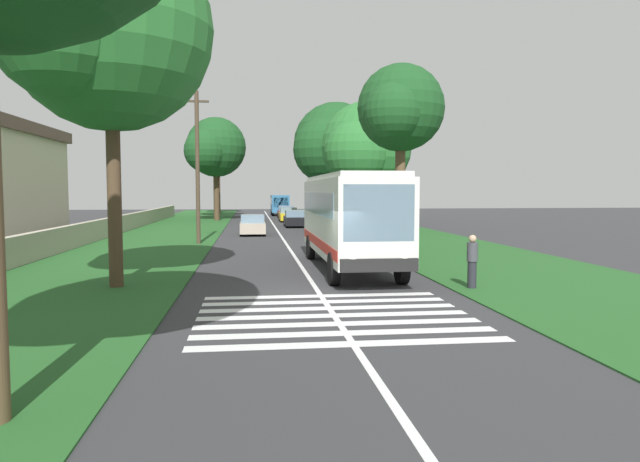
{
  "coord_description": "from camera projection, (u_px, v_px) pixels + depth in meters",
  "views": [
    {
      "loc": [
        -17.49,
        2.05,
        3.13
      ],
      "look_at": [
        4.06,
        -0.54,
        1.6
      ],
      "focal_mm": 32.36,
      "sensor_mm": 36.0,
      "label": 1
    }
  ],
  "objects": [
    {
      "name": "coach_bus",
      "position": [
        348.0,
        215.0,
        22.89
      ],
      "size": [
        11.16,
        2.62,
        3.73
      ],
      "color": "silver",
      "rests_on": "ground"
    },
    {
      "name": "roadside_tree_right_1",
      "position": [
        333.0,
        147.0,
        50.48
      ],
      "size": [
        9.05,
        7.66,
        10.83
      ],
      "color": "brown",
      "rests_on": "grass_verge_right"
    },
    {
      "name": "trailing_car_1",
      "position": [
        295.0,
        219.0,
        49.68
      ],
      "size": [
        4.3,
        1.78,
        1.43
      ],
      "color": "black",
      "rests_on": "ground"
    },
    {
      "name": "roadside_wall",
      "position": [
        98.0,
        230.0,
        36.16
      ],
      "size": [
        70.0,
        0.4,
        1.25
      ],
      "primitive_type": "cube",
      "color": "#B2A893",
      "rests_on": "grass_verge_left"
    },
    {
      "name": "roadside_tree_left_4",
      "position": [
        105.0,
        34.0,
        18.03
      ],
      "size": [
        7.56,
        6.4,
        11.35
      ],
      "color": "#4C3826",
      "rests_on": "grass_verge_left"
    },
    {
      "name": "zebra_crossing",
      "position": [
        334.0,
        315.0,
        14.43
      ],
      "size": [
        5.85,
        6.8,
        0.01
      ],
      "color": "silver",
      "rests_on": "ground"
    },
    {
      "name": "trailing_minibus_0",
      "position": [
        280.0,
        203.0,
        72.47
      ],
      "size": [
        6.0,
        2.14,
        2.53
      ],
      "color": "teal",
      "rests_on": "ground"
    },
    {
      "name": "trailing_car_2",
      "position": [
        288.0,
        215.0,
        58.17
      ],
      "size": [
        4.3,
        1.78,
        1.43
      ],
      "color": "gold",
      "rests_on": "ground"
    },
    {
      "name": "roadside_tree_left_0",
      "position": [
        217.0,
        153.0,
        77.89
      ],
      "size": [
        6.49,
        5.52,
        11.06
      ],
      "color": "#4C3826",
      "rests_on": "grass_verge_left"
    },
    {
      "name": "roadside_tree_right_0",
      "position": [
        321.0,
        156.0,
        68.07
      ],
      "size": [
        5.49,
        4.59,
        9.57
      ],
      "color": "#3D2D1E",
      "rests_on": "grass_verge_right"
    },
    {
      "name": "grass_verge_left",
      "position": [
        139.0,
        247.0,
        31.66
      ],
      "size": [
        120.0,
        8.0,
        0.04
      ],
      "primitive_type": "cube",
      "color": "#235623",
      "rests_on": "ground"
    },
    {
      "name": "centre_line",
      "position": [
        288.0,
        246.0,
        32.64
      ],
      "size": [
        110.0,
        0.16,
        0.01
      ],
      "primitive_type": "cube",
      "color": "silver",
      "rests_on": "ground"
    },
    {
      "name": "roadside_tree_left_2",
      "position": [
        214.0,
        149.0,
        59.13
      ],
      "size": [
        7.76,
        6.16,
        10.59
      ],
      "color": "#4C3826",
      "rests_on": "grass_verge_left"
    },
    {
      "name": "pedestrian",
      "position": [
        472.0,
        261.0,
        18.23
      ],
      "size": [
        0.34,
        0.34,
        1.69
      ],
      "color": "#26262D",
      "rests_on": "grass_verge_right"
    },
    {
      "name": "utility_pole",
      "position": [
        197.0,
        165.0,
        33.25
      ],
      "size": [
        0.24,
        1.4,
        8.79
      ],
      "color": "#473828",
      "rests_on": "grass_verge_left"
    },
    {
      "name": "ground",
      "position": [
        318.0,
        292.0,
        17.78
      ],
      "size": [
        160.0,
        160.0,
        0.0
      ],
      "primitive_type": "plane",
      "color": "#333335"
    },
    {
      "name": "roadside_tree_right_3",
      "position": [
        399.0,
        111.0,
        29.58
      ],
      "size": [
        5.2,
        4.49,
        9.58
      ],
      "color": "brown",
      "rests_on": "grass_verge_right"
    },
    {
      "name": "trailing_car_0",
      "position": [
        253.0,
        225.0,
        40.83
      ],
      "size": [
        4.3,
        1.78,
        1.43
      ],
      "color": "#B7A893",
      "rests_on": "ground"
    },
    {
      "name": "trailing_car_3",
      "position": [
        286.0,
        212.0,
        64.81
      ],
      "size": [
        4.3,
        1.78,
        1.43
      ],
      "color": "#B21E1E",
      "rests_on": "ground"
    },
    {
      "name": "roadside_tree_left_1",
      "position": [
        214.0,
        149.0,
        67.45
      ],
      "size": [
        7.15,
        5.96,
        11.15
      ],
      "color": "#4C3826",
      "rests_on": "grass_verge_left"
    },
    {
      "name": "grass_verge_right",
      "position": [
        428.0,
        244.0,
        33.61
      ],
      "size": [
        120.0,
        8.0,
        0.04
      ],
      "primitive_type": "cube",
      "color": "#235623",
      "rests_on": "ground"
    },
    {
      "name": "roadside_tree_right_4",
      "position": [
        327.0,
        153.0,
        61.4
      ],
      "size": [
        8.18,
        6.81,
        10.69
      ],
      "color": "brown",
      "rests_on": "grass_verge_right"
    },
    {
      "name": "roadside_tree_right_2",
      "position": [
        364.0,
        150.0,
        41.65
      ],
      "size": [
        7.94,
        6.54,
        9.5
      ],
      "color": "#4C3826",
      "rests_on": "grass_verge_right"
    }
  ]
}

